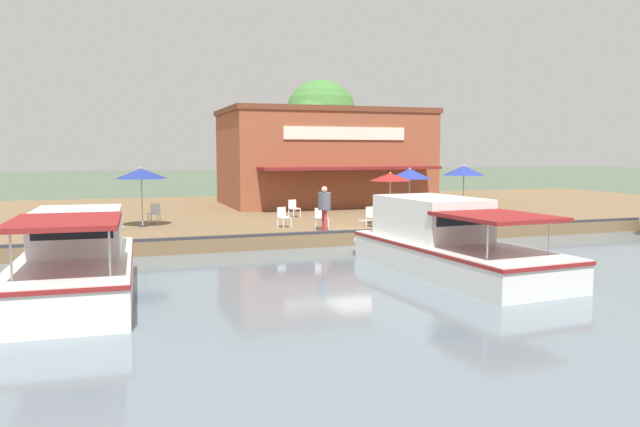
# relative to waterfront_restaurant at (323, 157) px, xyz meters

# --- Properties ---
(ground_plane) EXTENTS (220.00, 220.00, 0.00)m
(ground_plane) POSITION_rel_waterfront_restaurant_xyz_m (13.38, -2.96, -3.46)
(ground_plane) COLOR #4C5B47
(quay_deck) EXTENTS (22.00, 56.00, 0.60)m
(quay_deck) POSITION_rel_waterfront_restaurant_xyz_m (2.38, -2.96, -3.16)
(quay_deck) COLOR brown
(quay_deck) RESTS_ON ground
(quay_edge_fender) EXTENTS (0.20, 50.40, 0.10)m
(quay_edge_fender) POSITION_rel_waterfront_restaurant_xyz_m (13.28, -2.96, -2.81)
(quay_edge_fender) COLOR #2D2D33
(quay_edge_fender) RESTS_ON quay_deck
(waterfront_restaurant) EXTENTS (9.38, 12.06, 5.71)m
(waterfront_restaurant) POSITION_rel_waterfront_restaurant_xyz_m (0.00, 0.00, 0.00)
(waterfront_restaurant) COLOR brown
(waterfront_restaurant) RESTS_ON quay_deck
(patio_umbrella_far_corner) EXTENTS (1.79, 1.79, 2.31)m
(patio_umbrella_far_corner) POSITION_rel_waterfront_restaurant_xyz_m (11.73, -1.01, -0.76)
(patio_umbrella_far_corner) COLOR #B7B7B7
(patio_umbrella_far_corner) RESTS_ON quay_deck
(patio_umbrella_back_row) EXTENTS (2.04, 2.04, 2.54)m
(patio_umbrella_back_row) POSITION_rel_waterfront_restaurant_xyz_m (9.37, 4.05, -0.60)
(patio_umbrella_back_row) COLOR #B7B7B7
(patio_umbrella_back_row) RESTS_ON quay_deck
(patio_umbrella_mid_patio_left) EXTENTS (2.01, 2.01, 2.45)m
(patio_umbrella_mid_patio_left) POSITION_rel_waterfront_restaurant_xyz_m (10.06, 0.76, -0.69)
(patio_umbrella_mid_patio_left) COLOR #B7B7B7
(patio_umbrella_mid_patio_left) RESTS_ON quay_deck
(patio_umbrella_mid_patio_right) EXTENTS (2.13, 2.13, 2.53)m
(patio_umbrella_mid_patio_right) POSITION_rel_waterfront_restaurant_xyz_m (8.61, -11.14, -0.59)
(patio_umbrella_mid_patio_right) COLOR #B7B7B7
(patio_umbrella_mid_patio_right) RESTS_ON quay_deck
(cafe_chair_far_corner_seat) EXTENTS (0.59, 0.59, 0.85)m
(cafe_chair_far_corner_seat) POSITION_rel_waterfront_restaurant_xyz_m (11.82, -1.90, -2.38)
(cafe_chair_far_corner_seat) COLOR white
(cafe_chair_far_corner_seat) RESTS_ON quay_deck
(cafe_chair_beside_entrance) EXTENTS (0.51, 0.51, 0.85)m
(cafe_chair_beside_entrance) POSITION_rel_waterfront_restaurant_xyz_m (11.71, -4.14, -2.38)
(cafe_chair_beside_entrance) COLOR white
(cafe_chair_beside_entrance) RESTS_ON quay_deck
(cafe_chair_facing_river) EXTENTS (0.58, 0.58, 0.85)m
(cafe_chair_facing_river) POSITION_rel_waterfront_restaurant_xyz_m (10.80, -5.51, -2.38)
(cafe_chair_facing_river) COLOR white
(cafe_chair_facing_river) RESTS_ON quay_deck
(cafe_chair_under_first_umbrella) EXTENTS (0.55, 0.55, 0.85)m
(cafe_chair_under_first_umbrella) POSITION_rel_waterfront_restaurant_xyz_m (7.01, -3.95, -2.38)
(cafe_chair_under_first_umbrella) COLOR white
(cafe_chair_under_first_umbrella) RESTS_ON quay_deck
(cafe_chair_mid_patio) EXTENTS (0.57, 0.57, 0.85)m
(cafe_chair_mid_patio) POSITION_rel_waterfront_restaurant_xyz_m (7.32, -10.54, -2.38)
(cafe_chair_mid_patio) COLOR white
(cafe_chair_mid_patio) RESTS_ON quay_deck
(cafe_chair_back_row_seat) EXTENTS (0.59, 0.59, 0.85)m
(cafe_chair_back_row_seat) POSITION_rel_waterfront_restaurant_xyz_m (8.74, -0.09, -2.38)
(cafe_chair_back_row_seat) COLOR white
(cafe_chair_back_row_seat) RESTS_ON quay_deck
(person_near_entrance) EXTENTS (0.51, 0.51, 1.81)m
(person_near_entrance) POSITION_rel_waterfront_restaurant_xyz_m (12.69, -4.33, -1.71)
(person_near_entrance) COLOR #B23338
(person_near_entrance) RESTS_ON quay_deck
(motorboat_distant_upstream) EXTENTS (9.43, 3.66, 2.24)m
(motorboat_distant_upstream) POSITION_rel_waterfront_restaurant_xyz_m (18.60, -2.53, -2.57)
(motorboat_distant_upstream) COLOR silver
(motorboat_distant_upstream) RESTS_ON river_water
(motorboat_second_along) EXTENTS (8.58, 3.10, 2.20)m
(motorboat_second_along) POSITION_rel_waterfront_restaurant_xyz_m (18.51, -13.29, -2.58)
(motorboat_second_along) COLOR white
(motorboat_second_along) RESTS_ON river_water
(tree_upstream_bank) EXTENTS (3.48, 3.32, 5.46)m
(tree_upstream_bank) POSITION_rel_waterfront_restaurant_xyz_m (-4.47, 3.69, 0.83)
(tree_upstream_bank) COLOR brown
(tree_upstream_bank) RESTS_ON quay_deck
(tree_downstream_bank) EXTENTS (4.94, 4.71, 7.90)m
(tree_downstream_bank) POSITION_rel_waterfront_restaurant_xyz_m (-2.93, 0.73, 2.54)
(tree_downstream_bank) COLOR brown
(tree_downstream_bank) RESTS_ON quay_deck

